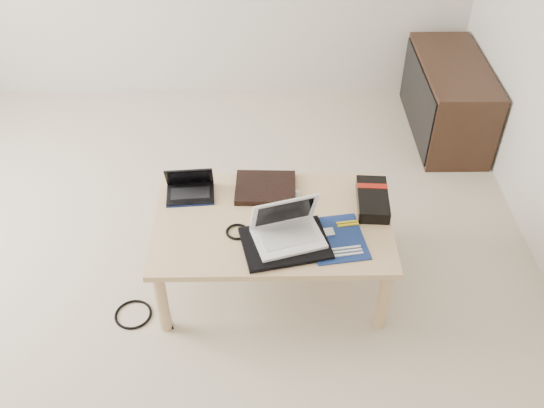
{
  "coord_description": "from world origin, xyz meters",
  "views": [
    {
      "loc": [
        0.59,
        -1.93,
        2.3
      ],
      "look_at": [
        0.62,
        0.14,
        0.5
      ],
      "focal_mm": 40.0,
      "sensor_mm": 36.0,
      "label": 1
    }
  ],
  "objects_px": {
    "coffee_table": "(272,228)",
    "netbook": "(190,188)",
    "white_laptop": "(287,229)",
    "media_cabinet": "(447,99)",
    "gpu_box": "(373,199)"
  },
  "relations": [
    {
      "from": "coffee_table",
      "to": "netbook",
      "type": "bearing_deg",
      "value": 153.37
    },
    {
      "from": "coffee_table",
      "to": "white_laptop",
      "type": "bearing_deg",
      "value": -63.12
    },
    {
      "from": "media_cabinet",
      "to": "gpu_box",
      "type": "height_order",
      "value": "media_cabinet"
    },
    {
      "from": "gpu_box",
      "to": "media_cabinet",
      "type": "bearing_deg",
      "value": 60.9
    },
    {
      "from": "netbook",
      "to": "media_cabinet",
      "type": "bearing_deg",
      "value": 35.75
    },
    {
      "from": "coffee_table",
      "to": "netbook",
      "type": "xyz_separation_m",
      "value": [
        -0.4,
        0.2,
        0.08
      ]
    },
    {
      "from": "media_cabinet",
      "to": "white_laptop",
      "type": "bearing_deg",
      "value": -127.03
    },
    {
      "from": "media_cabinet",
      "to": "netbook",
      "type": "bearing_deg",
      "value": -144.25
    },
    {
      "from": "coffee_table",
      "to": "gpu_box",
      "type": "relative_size",
      "value": 3.7
    },
    {
      "from": "coffee_table",
      "to": "netbook",
      "type": "distance_m",
      "value": 0.45
    },
    {
      "from": "netbook",
      "to": "white_laptop",
      "type": "xyz_separation_m",
      "value": [
        0.46,
        -0.33,
        0.03
      ]
    },
    {
      "from": "coffee_table",
      "to": "white_laptop",
      "type": "relative_size",
      "value": 3.18
    },
    {
      "from": "media_cabinet",
      "to": "white_laptop",
      "type": "relative_size",
      "value": 2.6
    },
    {
      "from": "white_laptop",
      "to": "gpu_box",
      "type": "bearing_deg",
      "value": 29.52
    },
    {
      "from": "white_laptop",
      "to": "gpu_box",
      "type": "distance_m",
      "value": 0.48
    }
  ]
}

